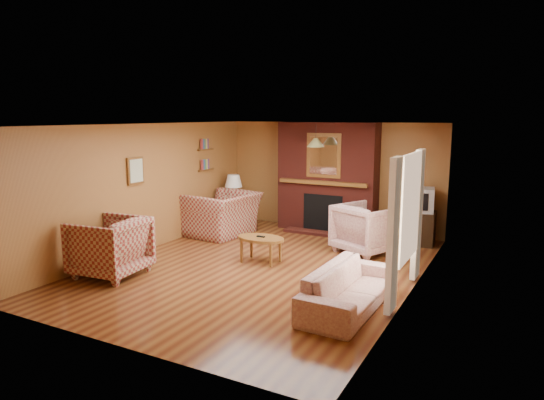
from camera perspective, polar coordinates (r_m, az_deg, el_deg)
The scene contains 20 objects.
floor at distance 8.33m, azimuth -1.24°, elevation -7.89°, with size 6.50×6.50×0.00m, color #4D2210.
ceiling at distance 7.93m, azimuth -1.31°, elevation 8.84°, with size 6.50×6.50×0.00m, color silver.
wall_back at distance 10.97m, azimuth 7.03°, elevation 2.80°, with size 6.50×6.50×0.00m, color #9B652F.
wall_front at distance 5.50m, azimuth -18.04°, elevation -4.80°, with size 6.50×6.50×0.00m, color #9B652F.
wall_left at distance 9.50m, azimuth -14.56°, elevation 1.45°, with size 6.50×6.50×0.00m, color #9B652F.
wall_right at distance 7.19m, azimuth 16.42°, elevation -1.31°, with size 6.50×6.50×0.00m, color #9B652F.
fireplace at distance 10.73m, azimuth 6.52°, elevation 2.55°, with size 2.20×0.82×2.40m.
window_right at distance 7.02m, azimuth 15.68°, elevation -2.16°, with size 0.10×1.85×2.00m.
bookshelf at distance 10.88m, azimuth -7.68°, elevation 5.20°, with size 0.09×0.55×0.71m.
botanical_print at distance 9.22m, azimuth -15.76°, elevation 3.33°, with size 0.05×0.40×0.50m.
pendant_light at distance 10.02m, azimuth 5.17°, elevation 6.75°, with size 0.36×0.36×0.48m.
plaid_loveseat at distance 10.48m, azimuth -5.84°, elevation -1.66°, with size 1.39×1.22×0.91m, color maroon.
plaid_armchair at distance 8.22m, azimuth -18.54°, elevation -5.23°, with size 1.01×1.04×0.95m, color maroon.
floral_sofa at distance 6.65m, azimuth 9.12°, elevation -10.15°, with size 1.93×0.76×0.56m, color beige.
floral_armchair at distance 9.23m, azimuth 11.03°, elevation -3.32°, with size 0.99×1.02×0.92m, color beige.
coffee_table at distance 8.50m, azimuth -1.33°, elevation -4.76°, with size 0.87×0.54×0.47m.
side_table at distance 11.35m, azimuth -4.50°, elevation -1.70°, with size 0.40×0.40×0.53m, color brown.
table_lamp at distance 11.23m, azimuth -4.55°, elevation 1.49°, with size 0.40×0.40×0.67m.
tv_stand at distance 10.14m, azimuth 16.89°, elevation -3.14°, with size 0.61×0.55×0.66m, color black.
crt_tv at distance 10.03m, azimuth 17.05°, elevation 0.03°, with size 0.59×0.59×0.47m.
Camera 1 is at (3.86, -6.93, 2.56)m, focal length 32.00 mm.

